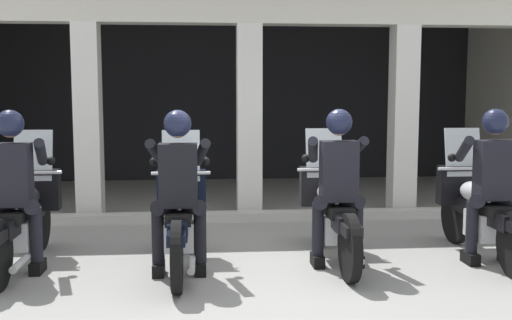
% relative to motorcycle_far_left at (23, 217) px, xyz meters
% --- Properties ---
extents(ground_plane, '(80.00, 80.00, 0.00)m').
position_rel_motorcycle_far_left_xyz_m(ground_plane, '(2.36, 2.65, -0.50)').
color(ground_plane, gray).
extents(station_building, '(10.10, 4.21, 3.29)m').
position_rel_motorcycle_far_left_xyz_m(station_building, '(2.47, 4.55, 1.57)').
color(station_building, black).
rests_on(station_building, ground).
extents(kerb_strip, '(9.60, 0.24, 0.12)m').
position_rel_motorcycle_far_left_xyz_m(kerb_strip, '(2.47, 1.96, -0.44)').
color(kerb_strip, '#B7B5AD').
rests_on(kerb_strip, ground).
extents(motorcycle_far_left, '(0.62, 2.04, 1.35)m').
position_rel_motorcycle_far_left_xyz_m(motorcycle_far_left, '(0.00, 0.00, 0.00)').
color(motorcycle_far_left, black).
rests_on(motorcycle_far_left, ground).
extents(police_officer_far_left, '(0.63, 0.61, 1.58)m').
position_rel_motorcycle_far_left_xyz_m(police_officer_far_left, '(-0.00, -0.28, 0.44)').
color(police_officer_far_left, black).
rests_on(police_officer_far_left, ground).
extents(motorcycle_center_left, '(0.62, 2.04, 1.35)m').
position_rel_motorcycle_far_left_xyz_m(motorcycle_center_left, '(1.58, -0.17, 0.00)').
color(motorcycle_center_left, black).
rests_on(motorcycle_center_left, ground).
extents(police_officer_center_left, '(0.63, 0.61, 1.58)m').
position_rel_motorcycle_far_left_xyz_m(police_officer_center_left, '(1.57, -0.45, 0.44)').
color(police_officer_center_left, black).
rests_on(police_officer_center_left, ground).
extents(motorcycle_center_right, '(0.62, 2.04, 1.35)m').
position_rel_motorcycle_far_left_xyz_m(motorcycle_center_right, '(3.15, 0.00, 0.00)').
color(motorcycle_center_right, black).
rests_on(motorcycle_center_right, ground).
extents(police_officer_center_right, '(0.63, 0.61, 1.58)m').
position_rel_motorcycle_far_left_xyz_m(police_officer_center_right, '(3.15, -0.28, 0.44)').
color(police_officer_center_right, black).
rests_on(police_officer_center_right, ground).
extents(motorcycle_far_right, '(0.62, 2.04, 1.35)m').
position_rel_motorcycle_far_left_xyz_m(motorcycle_far_right, '(4.73, -0.05, 0.00)').
color(motorcycle_far_right, black).
rests_on(motorcycle_far_right, ground).
extents(police_officer_far_right, '(0.63, 0.61, 1.58)m').
position_rel_motorcycle_far_left_xyz_m(police_officer_far_right, '(4.73, -0.34, 0.44)').
color(police_officer_far_right, black).
rests_on(police_officer_far_right, ground).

